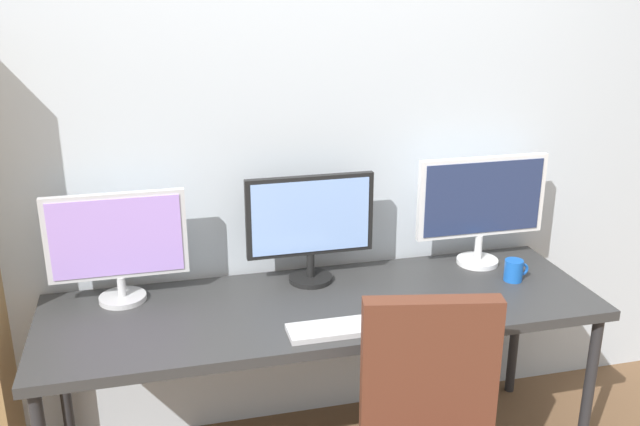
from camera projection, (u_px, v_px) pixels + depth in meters
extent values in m
cube|color=silver|center=(298.00, 137.00, 2.88)|extent=(4.54, 0.10, 2.60)
cube|color=#333333|center=(323.00, 307.00, 2.69)|extent=(2.14, 0.68, 0.04)
cylinder|color=#262628|center=(588.00, 395.00, 2.77)|extent=(0.04, 0.04, 0.70)
cylinder|color=#262628|center=(64.00, 385.00, 2.84)|extent=(0.04, 0.04, 0.70)
cylinder|color=#262628|center=(515.00, 327.00, 3.31)|extent=(0.04, 0.04, 0.70)
cube|color=#592D1E|center=(430.00, 367.00, 2.23)|extent=(0.45, 0.16, 0.48)
cylinder|color=silver|center=(123.00, 298.00, 2.70)|extent=(0.18, 0.18, 0.02)
cylinder|color=silver|center=(122.00, 286.00, 2.68)|extent=(0.03, 0.03, 0.08)
cube|color=silver|center=(117.00, 236.00, 2.62)|extent=(0.52, 0.03, 0.34)
cube|color=#B28CE5|center=(116.00, 238.00, 2.60)|extent=(0.48, 0.01, 0.30)
cylinder|color=black|center=(311.00, 278.00, 2.87)|extent=(0.18, 0.18, 0.02)
cylinder|color=black|center=(311.00, 265.00, 2.85)|extent=(0.03, 0.03, 0.10)
cube|color=black|center=(310.00, 216.00, 2.78)|extent=(0.52, 0.03, 0.33)
cube|color=#8CB2F2|center=(311.00, 217.00, 2.77)|extent=(0.48, 0.01, 0.30)
cylinder|color=silver|center=(477.00, 261.00, 3.04)|extent=(0.18, 0.18, 0.02)
cylinder|color=silver|center=(478.00, 247.00, 3.02)|extent=(0.03, 0.03, 0.11)
cube|color=silver|center=(482.00, 197.00, 2.95)|extent=(0.57, 0.03, 0.35)
cube|color=navy|center=(484.00, 198.00, 2.93)|extent=(0.53, 0.01, 0.31)
cube|color=silver|center=(339.00, 328.00, 2.47)|extent=(0.37, 0.13, 0.02)
ellipsoid|color=silver|center=(444.00, 306.00, 2.62)|extent=(0.06, 0.10, 0.03)
cylinder|color=blue|center=(513.00, 270.00, 2.86)|extent=(0.08, 0.08, 0.09)
torus|color=blue|center=(522.00, 269.00, 2.87)|extent=(0.06, 0.01, 0.06)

